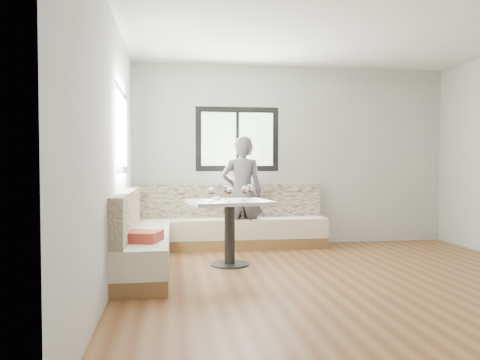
% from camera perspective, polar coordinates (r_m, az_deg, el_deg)
% --- Properties ---
extents(room, '(5.01, 5.01, 2.81)m').
position_cam_1_polar(room, '(5.13, 12.64, 3.56)').
color(room, brown).
rests_on(room, ground).
extents(banquette, '(2.90, 2.80, 0.95)m').
position_cam_1_polar(banquette, '(6.42, -5.37, -6.40)').
color(banquette, brown).
rests_on(banquette, ground).
extents(table, '(1.11, 0.93, 0.81)m').
position_cam_1_polar(table, '(5.84, -1.28, -4.50)').
color(table, black).
rests_on(table, ground).
extents(person, '(0.64, 0.45, 1.67)m').
position_cam_1_polar(person, '(6.95, 0.25, -1.55)').
color(person, '#4F474F').
rests_on(person, ground).
extents(olive_ramekin, '(0.10, 0.10, 0.04)m').
position_cam_1_polar(olive_ramekin, '(5.84, -2.85, -2.29)').
color(olive_ramekin, white).
rests_on(olive_ramekin, table).
extents(wine_glass_a, '(0.08, 0.08, 0.18)m').
position_cam_1_polar(wine_glass_a, '(5.58, -3.54, -1.39)').
color(wine_glass_a, white).
rests_on(wine_glass_a, table).
extents(wine_glass_b, '(0.08, 0.08, 0.18)m').
position_cam_1_polar(wine_glass_b, '(5.61, -1.26, -1.36)').
color(wine_glass_b, white).
rests_on(wine_glass_b, table).
extents(wine_glass_c, '(0.08, 0.08, 0.18)m').
position_cam_1_polar(wine_glass_c, '(5.76, 0.54, -1.28)').
color(wine_glass_c, white).
rests_on(wine_glass_c, table).
extents(wine_glass_d, '(0.08, 0.08, 0.18)m').
position_cam_1_polar(wine_glass_d, '(5.91, -1.69, -1.19)').
color(wine_glass_d, white).
rests_on(wine_glass_d, table).
extents(wine_glass_e, '(0.08, 0.08, 0.18)m').
position_cam_1_polar(wine_glass_e, '(6.03, 1.17, -1.13)').
color(wine_glass_e, white).
rests_on(wine_glass_e, table).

